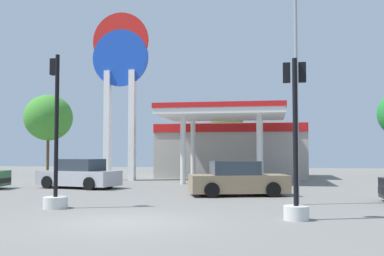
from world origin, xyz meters
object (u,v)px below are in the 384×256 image
Objects in this scene: car_2 at (238,180)px; tree_1 at (227,119)px; traffic_signal_1 at (296,166)px; station_pole_sign at (120,74)px; corner_streetlamp at (296,78)px; traffic_signal_0 at (56,171)px; car_0 at (79,175)px; tree_0 at (48,118)px.

car_2 is 19.98m from tree_1.
car_2 is 7.28m from traffic_signal_1.
station_pole_sign is 17.11m from corner_streetlamp.
traffic_signal_0 is 0.86× the size of tree_1.
car_0 is at bearing 151.25° from corner_streetlamp.
car_2 is at bearing -17.99° from car_0.
traffic_signal_1 is 31.04m from tree_0.
station_pole_sign reaches higher than corner_streetlamp.
tree_0 is (-19.76, 23.70, 3.37)m from traffic_signal_1.
station_pole_sign is 2.51× the size of traffic_signal_1.
tree_1 is (3.43, 25.01, 3.48)m from traffic_signal_0.
traffic_signal_0 is (2.90, -15.14, -5.98)m from station_pole_sign.
station_pole_sign is 11.75m from tree_0.
tree_1 is 0.79× the size of corner_streetlamp.
traffic_signal_0 is at bearing -62.10° from tree_0.
car_0 reaches higher than car_2.
car_0 is 14.48m from traffic_signal_1.
station_pole_sign is at bearing 90.76° from car_0.
traffic_signal_1 is 0.75× the size of tree_1.
traffic_signal_0 reaches higher than traffic_signal_1.
traffic_signal_0 is 1.15× the size of traffic_signal_1.
car_2 is 0.99× the size of traffic_signal_1.
station_pole_sign is 9.42m from car_0.
car_0 is 17.19m from tree_0.
tree_0 is 15.50m from tree_1.
tree_1 is at bearing 101.80° from corner_streetlamp.
tree_1 is at bearing 96.87° from car_2.
tree_0 reaches higher than traffic_signal_1.
station_pole_sign reaches higher than tree_1.
tree_0 is 28.31m from corner_streetlamp.
station_pole_sign is 11.99m from tree_1.
station_pole_sign reaches higher than car_2.
traffic_signal_0 is at bearing -97.80° from tree_1.
tree_1 is (15.28, 2.63, -0.15)m from tree_0.
traffic_signal_0 reaches higher than car_0.
station_pole_sign is 20.51m from traffic_signal_1.
traffic_signal_1 is at bearing -50.18° from tree_0.
traffic_signal_1 is 26.90m from tree_1.
corner_streetlamp is (4.73, -22.66, -0.14)m from tree_1.
tree_1 is at bearing 99.67° from traffic_signal_1.
car_0 is at bearing -89.24° from station_pole_sign.
corner_streetlamp is at bearing -28.75° from car_0.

